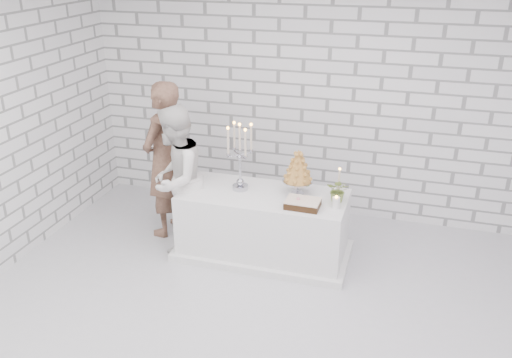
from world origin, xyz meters
The scene contains 11 objects.
ground centered at (0.00, 0.00, 0.00)m, with size 6.00×5.00×0.01m, color silver.
wall_back centered at (0.00, 2.50, 1.50)m, with size 6.00×0.01×3.00m, color white.
cake_table centered at (-0.44, 1.22, 0.38)m, with size 1.80×0.80×0.75m, color white.
groom centered at (-1.69, 1.43, 0.93)m, with size 0.67×0.44×1.85m, color brown.
bride centered at (-1.42, 1.13, 0.84)m, with size 0.81×0.63×1.67m, color white.
candelabra centered at (-0.71, 1.26, 1.13)m, with size 0.31×0.31×0.76m, color #A7A7B1, non-canonical shape.
croquembouche centered at (-0.09, 1.32, 1.01)m, with size 0.33×0.33×0.51m, color #A46F2E, non-canonical shape.
chocolate_cake centered at (0.04, 1.03, 0.79)m, with size 0.35×0.25×0.08m, color black.
pillar_candle centered at (0.37, 1.10, 0.81)m, with size 0.08×0.08×0.12m, color white.
extra_taper centered at (0.35, 1.36, 0.91)m, with size 0.06×0.06×0.32m, color beige.
flowers centered at (0.36, 1.26, 0.88)m, with size 0.23×0.20×0.26m, color #527335.
Camera 1 is at (1.02, -3.91, 3.25)m, focal length 38.34 mm.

